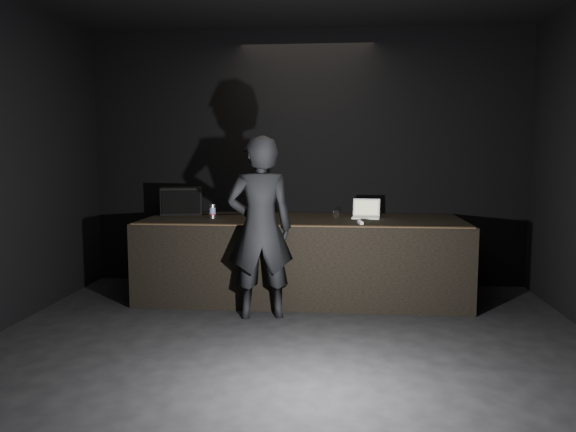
% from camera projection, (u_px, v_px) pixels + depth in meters
% --- Properties ---
extents(ground, '(7.00, 7.00, 0.00)m').
position_uv_depth(ground, '(280.00, 382.00, 4.49)').
color(ground, black).
rests_on(ground, ground).
extents(room_walls, '(6.10, 7.10, 3.52)m').
position_uv_depth(room_walls, '(280.00, 127.00, 4.27)').
color(room_walls, black).
rests_on(room_walls, ground).
extents(stage_riser, '(4.00, 1.50, 1.00)m').
position_uv_depth(stage_riser, '(302.00, 258.00, 7.14)').
color(stage_riser, black).
rests_on(stage_riser, ground).
extents(riser_lip, '(3.92, 0.10, 0.01)m').
position_uv_depth(riser_lip, '(299.00, 225.00, 6.38)').
color(riser_lip, brown).
rests_on(riser_lip, stage_riser).
extents(stage_monitor, '(0.61, 0.51, 0.36)m').
position_uv_depth(stage_monitor, '(182.00, 201.00, 7.59)').
color(stage_monitor, black).
rests_on(stage_monitor, stage_riser).
extents(cable, '(0.87, 0.24, 0.02)m').
position_uv_depth(cable, '(217.00, 214.00, 7.54)').
color(cable, black).
rests_on(cable, stage_riser).
extents(laptop, '(0.37, 0.34, 0.24)m').
position_uv_depth(laptop, '(366.00, 213.00, 7.18)').
color(laptop, white).
rests_on(laptop, stage_riser).
extents(beer_can, '(0.08, 0.08, 0.18)m').
position_uv_depth(beer_can, '(213.00, 211.00, 7.11)').
color(beer_can, silver).
rests_on(beer_can, stage_riser).
extents(plastic_cup, '(0.08, 0.08, 0.10)m').
position_uv_depth(plastic_cup, '(336.00, 214.00, 7.14)').
color(plastic_cup, white).
rests_on(plastic_cup, stage_riser).
extents(wii_remote, '(0.07, 0.17, 0.03)m').
position_uv_depth(wii_remote, '(360.00, 223.00, 6.57)').
color(wii_remote, white).
rests_on(wii_remote, stage_riser).
extents(person, '(0.83, 0.64, 2.01)m').
position_uv_depth(person, '(260.00, 228.00, 6.18)').
color(person, black).
rests_on(person, ground).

